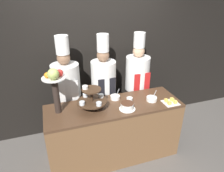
% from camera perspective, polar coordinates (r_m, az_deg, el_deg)
% --- Properties ---
extents(ground_plane, '(14.00, 14.00, 0.00)m').
position_cam_1_polar(ground_plane, '(3.14, 2.54, -22.63)').
color(ground_plane, '#5B5651').
extents(wall_back, '(10.00, 0.06, 2.80)m').
position_cam_1_polar(wall_back, '(3.41, -4.50, 9.59)').
color(wall_back, black).
rests_on(wall_back, ground_plane).
extents(buffet_counter, '(1.89, 0.62, 0.91)m').
position_cam_1_polar(buffet_counter, '(3.04, 0.61, -12.81)').
color(buffet_counter, brown).
rests_on(buffet_counter, ground_plane).
extents(tiered_stand, '(0.40, 0.40, 0.34)m').
position_cam_1_polar(tiered_stand, '(2.63, -5.83, -3.69)').
color(tiered_stand, '#3D2819').
rests_on(tiered_stand, buffet_counter).
extents(fruit_pedestal, '(0.29, 0.29, 0.63)m').
position_cam_1_polar(fruit_pedestal, '(2.51, -16.06, 0.90)').
color(fruit_pedestal, '#2D231E').
rests_on(fruit_pedestal, buffet_counter).
extents(cake_round, '(0.22, 0.22, 0.09)m').
position_cam_1_polar(cake_round, '(2.68, 4.39, -5.75)').
color(cake_round, white).
rests_on(cake_round, buffet_counter).
extents(cup_white, '(0.09, 0.09, 0.07)m').
position_cam_1_polar(cup_white, '(2.84, 5.04, -3.98)').
color(cup_white, white).
rests_on(cup_white, buffet_counter).
extents(cake_square_tray, '(0.21, 0.20, 0.05)m').
position_cam_1_polar(cake_square_tray, '(2.94, 16.40, -4.37)').
color(cake_square_tray, white).
rests_on(cake_square_tray, buffet_counter).
extents(serving_bowl_near, '(0.15, 0.15, 0.16)m').
position_cam_1_polar(serving_bowl_near, '(2.93, 11.26, -3.61)').
color(serving_bowl_near, white).
rests_on(serving_bowl_near, buffet_counter).
extents(serving_bowl_far, '(0.14, 0.14, 0.16)m').
position_cam_1_polar(serving_bowl_far, '(2.92, 0.92, -3.22)').
color(serving_bowl_far, white).
rests_on(serving_bowl_far, buffet_counter).
extents(chef_left, '(0.41, 0.41, 1.79)m').
position_cam_1_polar(chef_left, '(3.13, -12.70, -1.20)').
color(chef_left, '#28282D').
rests_on(chef_left, ground_plane).
extents(chef_center_left, '(0.39, 0.39, 1.78)m').
position_cam_1_polar(chef_center_left, '(3.22, -2.37, 0.05)').
color(chef_center_left, black).
rests_on(chef_center_left, ground_plane).
extents(chef_center_right, '(0.39, 0.39, 1.76)m').
position_cam_1_polar(chef_center_right, '(3.41, 7.15, 1.41)').
color(chef_center_right, '#38332D').
rests_on(chef_center_right, ground_plane).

